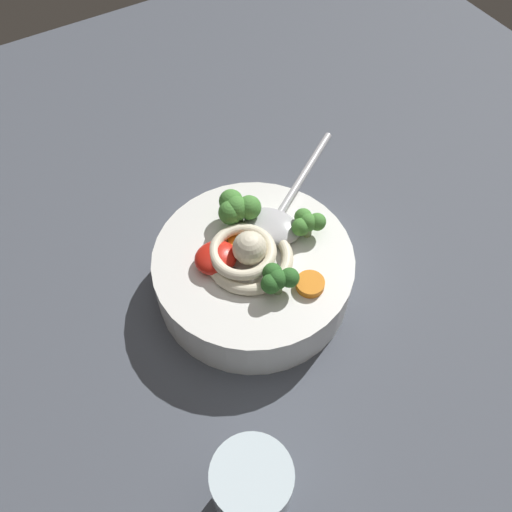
# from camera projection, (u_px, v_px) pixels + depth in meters

# --- Properties ---
(table_slab) EXTENTS (1.18, 1.18, 0.04)m
(table_slab) POSITION_uv_depth(u_px,v_px,m) (262.00, 308.00, 0.60)
(table_slab) COLOR #474C56
(table_slab) RESTS_ON ground
(soup_bowl) EXTENTS (0.20, 0.20, 0.05)m
(soup_bowl) POSITION_uv_depth(u_px,v_px,m) (256.00, 271.00, 0.57)
(soup_bowl) COLOR white
(soup_bowl) RESTS_ON table_slab
(noodle_pile) EXTENTS (0.09, 0.09, 0.04)m
(noodle_pile) POSITION_uv_depth(u_px,v_px,m) (248.00, 254.00, 0.53)
(noodle_pile) COLOR beige
(noodle_pile) RESTS_ON soup_bowl
(soup_spoon) EXTENTS (0.16, 0.12, 0.02)m
(soup_spoon) POSITION_uv_depth(u_px,v_px,m) (278.00, 217.00, 0.57)
(soup_spoon) COLOR #B7B7BC
(soup_spoon) RESTS_ON soup_bowl
(chili_sauce_dollop) EXTENTS (0.04, 0.04, 0.02)m
(chili_sauce_dollop) POSITION_uv_depth(u_px,v_px,m) (216.00, 258.00, 0.53)
(chili_sauce_dollop) COLOR red
(chili_sauce_dollop) RESTS_ON soup_bowl
(broccoli_floret_center) EXTENTS (0.04, 0.03, 0.03)m
(broccoli_floret_center) POSITION_uv_depth(u_px,v_px,m) (279.00, 278.00, 0.51)
(broccoli_floret_center) COLOR #7A9E60
(broccoli_floret_center) RESTS_ON soup_bowl
(broccoli_floret_beside_chili) EXTENTS (0.04, 0.03, 0.03)m
(broccoli_floret_beside_chili) POSITION_uv_depth(u_px,v_px,m) (307.00, 222.00, 0.55)
(broccoli_floret_beside_chili) COLOR #7A9E60
(broccoli_floret_beside_chili) RESTS_ON soup_bowl
(broccoli_floret_rear) EXTENTS (0.05, 0.04, 0.04)m
(broccoli_floret_rear) POSITION_uv_depth(u_px,v_px,m) (236.00, 208.00, 0.55)
(broccoli_floret_rear) COLOR #7A9E60
(broccoli_floret_rear) RESTS_ON soup_bowl
(carrot_slice_extra_a) EXTENTS (0.03, 0.03, 0.01)m
(carrot_slice_extra_a) POSITION_uv_depth(u_px,v_px,m) (310.00, 284.00, 0.52)
(carrot_slice_extra_a) COLOR orange
(carrot_slice_extra_a) RESTS_ON soup_bowl
(carrot_slice_right) EXTENTS (0.03, 0.03, 0.01)m
(carrot_slice_right) POSITION_uv_depth(u_px,v_px,m) (238.00, 242.00, 0.55)
(carrot_slice_right) COLOR orange
(carrot_slice_right) RESTS_ON soup_bowl
(drinking_glass) EXTENTS (0.06, 0.06, 0.10)m
(drinking_glass) POSITION_uv_depth(u_px,v_px,m) (252.00, 491.00, 0.42)
(drinking_glass) COLOR silver
(drinking_glass) RESTS_ON table_slab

